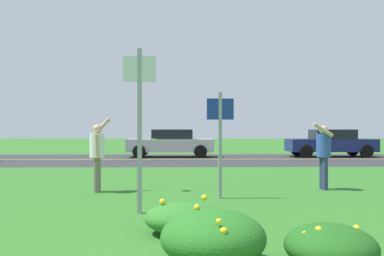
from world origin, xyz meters
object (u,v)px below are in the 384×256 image
(person_thrower_white_shirt, at_px, (97,151))
(frisbee_lime, at_px, (158,140))
(sign_post_near_path, at_px, (140,114))
(sign_post_by_roadside, at_px, (220,134))
(car_silver_center_right, at_px, (171,143))
(person_catcher_blue_shirt, at_px, (323,151))
(car_navy_center_left, at_px, (331,143))

(person_thrower_white_shirt, distance_m, frisbee_lime, 1.41)
(sign_post_near_path, height_order, sign_post_by_roadside, sign_post_near_path)
(person_thrower_white_shirt, bearing_deg, sign_post_near_path, -64.20)
(car_silver_center_right, bearing_deg, sign_post_near_path, -90.42)
(person_catcher_blue_shirt, xyz_separation_m, frisbee_lime, (-3.96, -0.16, 0.26))
(sign_post_near_path, distance_m, person_thrower_white_shirt, 2.93)
(sign_post_near_path, xyz_separation_m, car_navy_center_left, (8.61, 15.09, -0.96))
(car_navy_center_left, bearing_deg, person_catcher_blue_shirt, -110.14)
(person_thrower_white_shirt, bearing_deg, car_navy_center_left, 51.85)
(frisbee_lime, relative_size, car_silver_center_right, 0.06)
(person_catcher_blue_shirt, height_order, frisbee_lime, person_catcher_blue_shirt)
(sign_post_by_roadside, bearing_deg, sign_post_near_path, -134.23)
(sign_post_near_path, relative_size, sign_post_by_roadside, 1.27)
(sign_post_by_roadside, distance_m, car_silver_center_right, 13.61)
(car_navy_center_left, bearing_deg, sign_post_by_roadside, -117.68)
(sign_post_near_path, relative_size, car_navy_center_left, 0.63)
(sign_post_by_roadside, relative_size, car_silver_center_right, 0.49)
(frisbee_lime, distance_m, car_navy_center_left, 15.04)
(car_navy_center_left, height_order, car_silver_center_right, same)
(person_catcher_blue_shirt, bearing_deg, car_navy_center_left, 69.86)
(sign_post_near_path, bearing_deg, sign_post_by_roadside, 45.77)
(sign_post_by_roadside, relative_size, frisbee_lime, 8.33)
(sign_post_near_path, bearing_deg, car_navy_center_left, 60.28)
(sign_post_near_path, height_order, frisbee_lime, sign_post_near_path)
(frisbee_lime, bearing_deg, sign_post_near_path, -93.30)
(car_navy_center_left, relative_size, car_silver_center_right, 1.00)
(sign_post_near_path, relative_size, person_thrower_white_shirt, 1.64)
(sign_post_by_roadside, relative_size, car_navy_center_left, 0.49)
(frisbee_lime, height_order, car_silver_center_right, car_silver_center_right)
(person_thrower_white_shirt, relative_size, frisbee_lime, 6.50)
(sign_post_near_path, xyz_separation_m, sign_post_by_roadside, (1.52, 1.56, -0.35))
(sign_post_near_path, distance_m, sign_post_by_roadside, 2.21)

